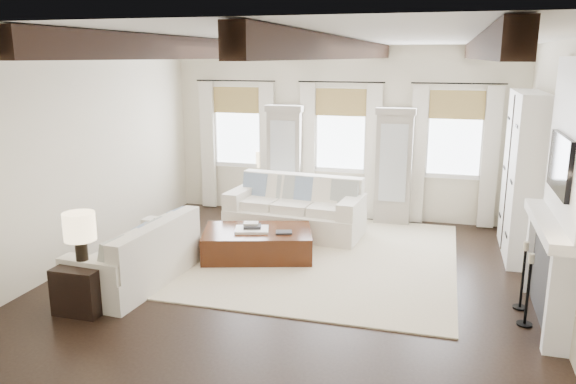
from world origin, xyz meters
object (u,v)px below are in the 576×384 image
(sofa_left, at_px, (141,258))
(side_table_back, at_px, (265,195))
(ottoman, at_px, (258,244))
(side_table_front, at_px, (85,287))
(sofa_back, at_px, (296,210))

(sofa_left, distance_m, side_table_back, 4.12)
(ottoman, xyz_separation_m, side_table_front, (-1.42, -2.31, 0.07))
(sofa_left, xyz_separation_m, side_table_front, (-0.22, -0.92, -0.07))
(sofa_back, xyz_separation_m, side_table_front, (-1.67, -3.64, -0.12))
(sofa_back, distance_m, side_table_back, 1.72)
(sofa_back, distance_m, sofa_left, 3.08)
(ottoman, height_order, side_table_front, side_table_front)
(sofa_back, xyz_separation_m, ottoman, (-0.25, -1.33, -0.19))
(ottoman, bearing_deg, sofa_back, 62.62)
(sofa_back, relative_size, side_table_front, 4.15)
(side_table_front, bearing_deg, sofa_back, 65.34)
(sofa_left, relative_size, side_table_back, 3.59)
(sofa_left, height_order, side_table_front, sofa_left)
(sofa_back, relative_size, sofa_left, 1.15)
(ottoman, bearing_deg, side_table_back, 89.32)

